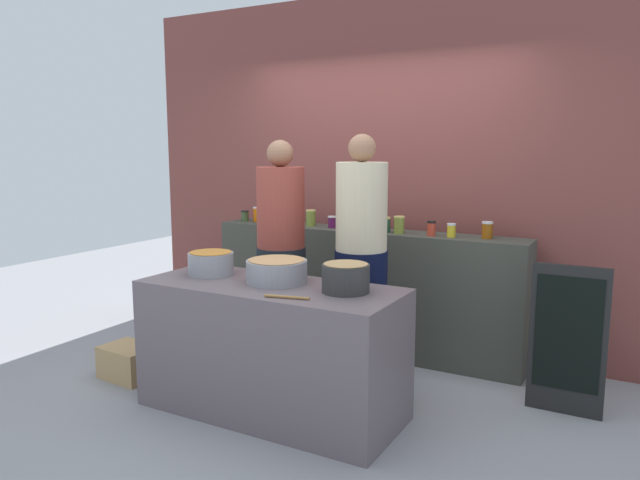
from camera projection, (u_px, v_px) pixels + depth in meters
The scene contains 23 objects.
ground at pixel (296, 395), 4.22m from camera, with size 12.00×12.00×0.00m, color gray.
storefront_wall at pixel (382, 172), 5.24m from camera, with size 4.80×0.12×3.00m, color brown.
display_shelf at pixel (363, 290), 5.09m from camera, with size 2.70×0.36×1.03m, color #3E4038.
prep_table at pixel (271, 349), 3.90m from camera, with size 1.70×0.70×0.85m, color #61545A.
preserve_jar_0 at pixel (245, 216), 5.56m from camera, with size 0.07×0.07×0.10m.
preserve_jar_1 at pixel (257, 214), 5.54m from camera, with size 0.08×0.08×0.13m.
preserve_jar_2 at pixel (263, 217), 5.42m from camera, with size 0.09×0.09×0.11m.
preserve_jar_3 at pixel (311, 218), 5.22m from camera, with size 0.09×0.09×0.14m.
preserve_jar_4 at pixel (332, 222), 5.12m from camera, with size 0.08×0.08×0.10m.
preserve_jar_5 at pixel (371, 223), 4.97m from camera, with size 0.09×0.09×0.12m.
preserve_jar_6 at pixel (386, 225), 4.85m from camera, with size 0.07×0.07×0.12m.
preserve_jar_7 at pixel (399, 225), 4.79m from camera, with size 0.09×0.09×0.14m.
preserve_jar_8 at pixel (431, 228), 4.67m from camera, with size 0.07×0.07×0.12m.
preserve_jar_9 at pixel (451, 230), 4.60m from camera, with size 0.07×0.07×0.11m.
preserve_jar_10 at pixel (487, 230), 4.53m from camera, with size 0.08×0.08×0.13m.
cooking_pot_left at pixel (211, 263), 4.12m from camera, with size 0.31×0.31×0.16m.
cooking_pot_center at pixel (276, 271), 3.89m from camera, with size 0.39×0.39×0.15m.
cooking_pot_right at pixel (346, 278), 3.63m from camera, with size 0.29×0.29×0.18m.
wooden_spoon at pixel (287, 297), 3.48m from camera, with size 0.02×0.02×0.27m, color #9E703D.
cook_with_tongs at pixel (281, 270), 4.54m from camera, with size 0.37×0.37×1.77m.
cook_in_cap at pixel (361, 275), 4.25m from camera, with size 0.37×0.37×1.81m.
bread_crate at pixel (130, 362), 4.52m from camera, with size 0.40×0.30×0.24m, color tan.
chalkboard_sign at pixel (568, 340), 3.86m from camera, with size 0.47×0.05×0.98m.
Camera 1 is at (2.10, -3.41, 1.73)m, focal length 33.90 mm.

